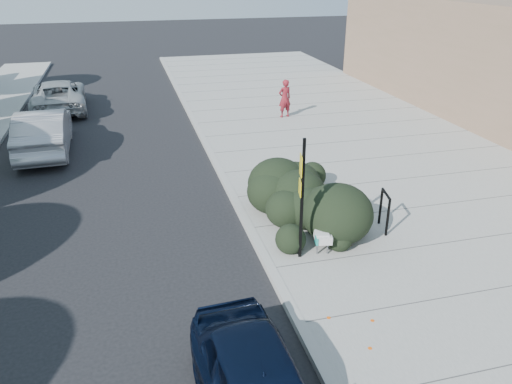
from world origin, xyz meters
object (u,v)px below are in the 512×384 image
(wagon_silver, at_px, (44,131))
(pedestrian, at_px, (285,98))
(sign_post, at_px, (302,193))
(suv_silver, at_px, (59,95))
(bike_rack, at_px, (385,208))
(bench, at_px, (318,223))

(wagon_silver, relative_size, pedestrian, 2.92)
(sign_post, distance_m, wagon_silver, 11.97)
(sign_post, height_order, wagon_silver, sign_post)
(sign_post, relative_size, suv_silver, 0.56)
(wagon_silver, bearing_deg, suv_silver, -91.56)
(bike_rack, height_order, suv_silver, suv_silver)
(suv_silver, distance_m, pedestrian, 11.09)
(bench, height_order, suv_silver, suv_silver)
(bench, bearing_deg, pedestrian, 87.76)
(bike_rack, height_order, pedestrian, pedestrian)
(bench, bearing_deg, wagon_silver, 140.53)
(bench, bearing_deg, bike_rack, 12.87)
(suv_silver, bearing_deg, sign_post, 108.98)
(suv_silver, relative_size, pedestrian, 3.10)
(sign_post, height_order, pedestrian, sign_post)
(wagon_silver, height_order, suv_silver, wagon_silver)
(pedestrian, bearing_deg, bike_rack, 73.75)
(suv_silver, bearing_deg, bench, 112.07)
(sign_post, bearing_deg, pedestrian, 86.48)
(suv_silver, bearing_deg, pedestrian, 152.52)
(bench, xyz_separation_m, pedestrian, (2.62, 10.99, 0.41))
(bike_rack, distance_m, sign_post, 2.88)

